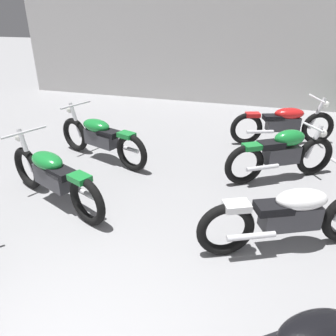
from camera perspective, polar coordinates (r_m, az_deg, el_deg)
back_wall at (r=9.94m, az=10.85°, el=21.26°), size 13.15×0.24×3.60m
motorcycle_left_row_1 at (r=4.83m, az=-19.58°, el=-1.21°), size 2.04×1.04×0.97m
motorcycle_left_row_2 at (r=6.09m, az=-11.78°, el=5.37°), size 2.08×0.94×0.97m
motorcycle_right_row_1 at (r=3.95m, az=20.88°, el=-7.74°), size 2.00×1.10×0.97m
motorcycle_right_row_2 at (r=5.55m, az=19.43°, el=2.45°), size 1.72×1.15×0.88m
motorcycle_right_row_3 at (r=7.14m, az=19.66°, el=7.45°), size 2.08×0.94×0.97m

